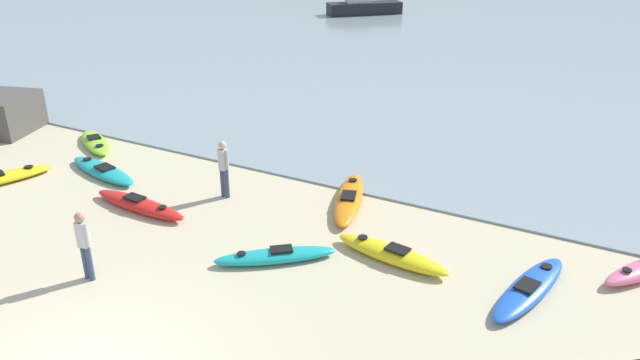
# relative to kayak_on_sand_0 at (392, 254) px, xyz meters

# --- Properties ---
(bay_water) EXTENTS (160.00, 70.00, 0.06)m
(bay_water) POSITION_rel_kayak_on_sand_0_xyz_m (-3.25, 37.85, -0.13)
(bay_water) COLOR gray
(bay_water) RESTS_ON ground_plane
(kayak_on_sand_0) EXTENTS (2.96, 1.09, 0.37)m
(kayak_on_sand_0) POSITION_rel_kayak_on_sand_0_xyz_m (0.00, 0.00, 0.00)
(kayak_on_sand_0) COLOR yellow
(kayak_on_sand_0) RESTS_ON ground_plane
(kayak_on_sand_1) EXTENTS (3.18, 1.46, 0.31)m
(kayak_on_sand_1) POSITION_rel_kayak_on_sand_0_xyz_m (-9.51, 0.42, -0.03)
(kayak_on_sand_1) COLOR teal
(kayak_on_sand_1) RESTS_ON ground_plane
(kayak_on_sand_2) EXTENTS (1.72, 3.29, 0.36)m
(kayak_on_sand_2) POSITION_rel_kayak_on_sand_0_xyz_m (-2.12, 2.14, -0.01)
(kayak_on_sand_2) COLOR orange
(kayak_on_sand_2) RESTS_ON ground_plane
(kayak_on_sand_3) EXTENTS (2.61, 1.99, 0.30)m
(kayak_on_sand_3) POSITION_rel_kayak_on_sand_0_xyz_m (-11.52, 2.04, -0.03)
(kayak_on_sand_3) COLOR #8CCC2D
(kayak_on_sand_3) RESTS_ON ground_plane
(kayak_on_sand_6) EXTENTS (3.17, 0.83, 0.35)m
(kayak_on_sand_6) POSITION_rel_kayak_on_sand_0_xyz_m (-6.89, -0.81, -0.01)
(kayak_on_sand_6) COLOR red
(kayak_on_sand_6) RESTS_ON ground_plane
(kayak_on_sand_7) EXTENTS (1.35, 3.13, 0.31)m
(kayak_on_sand_7) POSITION_rel_kayak_on_sand_0_xyz_m (3.05, 0.12, -0.03)
(kayak_on_sand_7) COLOR blue
(kayak_on_sand_7) RESTS_ON ground_plane
(kayak_on_sand_8) EXTENTS (1.87, 3.02, 0.32)m
(kayak_on_sand_8) POSITION_rel_kayak_on_sand_0_xyz_m (-11.72, -1.41, -0.02)
(kayak_on_sand_8) COLOR yellow
(kayak_on_sand_8) RESTS_ON ground_plane
(kayak_on_sand_9) EXTENTS (2.55, 2.21, 0.33)m
(kayak_on_sand_9) POSITION_rel_kayak_on_sand_0_xyz_m (-2.32, -1.30, -0.02)
(kayak_on_sand_9) COLOR teal
(kayak_on_sand_9) RESTS_ON ground_plane
(person_near_foreground) EXTENTS (0.33, 0.23, 1.62)m
(person_near_foreground) POSITION_rel_kayak_on_sand_0_xyz_m (-5.51, -3.83, 0.77)
(person_near_foreground) COLOR #384260
(person_near_foreground) RESTS_ON ground_plane
(person_near_waterline) EXTENTS (0.33, 0.23, 1.65)m
(person_near_waterline) POSITION_rel_kayak_on_sand_0_xyz_m (-5.34, 0.92, 0.78)
(person_near_waterline) COLOR #384260
(person_near_waterline) RESTS_ON ground_plane
(moored_boat_1) EXTENTS (4.79, 4.64, 1.40)m
(moored_boat_1) POSITION_rel_kayak_on_sand_0_xyz_m (-14.38, 29.85, 0.39)
(moored_boat_1) COLOR black
(moored_boat_1) RESTS_ON bay_water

